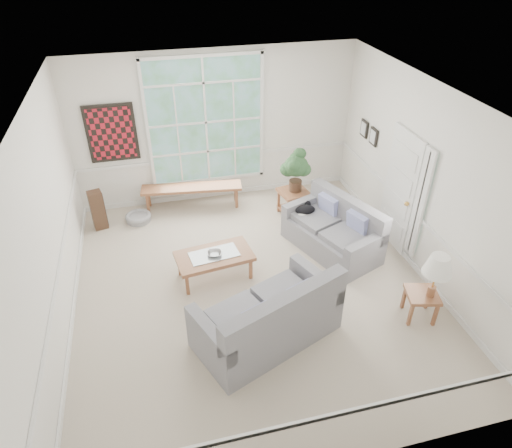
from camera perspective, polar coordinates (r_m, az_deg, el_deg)
The scene contains 24 objects.
floor at distance 7.36m, azimuth -0.38°, elevation -7.79°, with size 5.50×6.00×0.01m, color #B6A895.
ceiling at distance 5.81m, azimuth -0.49°, elevation 14.93°, with size 5.50×6.00×0.02m, color white.
wall_back at distance 9.09m, azimuth -5.00°, elevation 11.90°, with size 5.50×0.02×3.00m, color white.
wall_front at distance 4.32m, azimuth 9.56°, elevation -18.53°, with size 5.50×0.02×3.00m, color white.
wall_left at distance 6.49m, azimuth -24.73°, elevation -1.06°, with size 0.02×6.00×3.00m, color white.
wall_right at distance 7.50m, azimuth 20.50°, elevation 4.77°, with size 0.02×6.00×3.00m, color white.
window_back at distance 8.98m, azimuth -6.29°, elevation 12.55°, with size 2.30×0.08×2.40m, color white.
entry_door at distance 8.12m, azimuth 17.48°, elevation 4.02°, with size 0.08×0.90×2.10m, color white.
door_sidelight at distance 7.63m, azimuth 19.85°, elevation 2.34°, with size 0.08×0.26×1.90m, color white.
wall_art at distance 8.94m, azimuth -17.59°, elevation 10.74°, with size 0.90×0.06×1.10m, color maroon.
wall_frame_near at distance 8.80m, azimuth 14.43°, elevation 10.52°, with size 0.04×0.26×0.32m, color black.
wall_frame_far at distance 9.12m, azimuth 13.32°, elevation 11.53°, with size 0.04×0.26×0.32m, color black.
loveseat_right at distance 7.96m, azimuth 9.52°, elevation -0.41°, with size 0.89×1.71×0.93m, color gray.
loveseat_front at distance 6.23m, azimuth 1.33°, elevation -10.58°, with size 1.93×1.00×1.05m, color gray.
coffee_table at distance 7.43m, azimuth -5.17°, elevation -5.18°, with size 1.20×0.66×0.45m, color brown.
pewter_bowl at distance 7.26m, azimuth -5.21°, elevation -3.67°, with size 0.27×0.27×0.07m, color #97979C.
window_bench at distance 9.27m, azimuth -7.95°, elevation 3.40°, with size 1.98×0.38×0.46m, color brown.
end_table at distance 8.95m, azimuth 4.66°, elevation 2.68°, with size 0.53×0.53×0.53m, color brown.
houseplant at distance 8.65m, azimuth 5.02°, elevation 6.67°, with size 0.49×0.49×0.84m, color #284B28, non-canonical shape.
side_table at distance 7.13m, azimuth 19.78°, elevation -9.48°, with size 0.44×0.44×0.45m, color brown.
table_lamp at distance 6.77m, azimuth 21.52°, elevation -6.11°, with size 0.40×0.40×0.70m, color silver, non-canonical shape.
pet_bed at distance 9.12m, azimuth -14.48°, elevation 0.80°, with size 0.49×0.49×0.14m, color gray.
floor_speaker at distance 8.95m, azimuth -19.18°, elevation 1.66°, with size 0.24×0.19×0.78m, color #422C1D.
cat at distance 8.20m, azimuth 6.16°, elevation 1.84°, with size 0.37×0.26×0.17m, color black.
Camera 1 is at (-1.29, -5.34, 4.89)m, focal length 32.00 mm.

